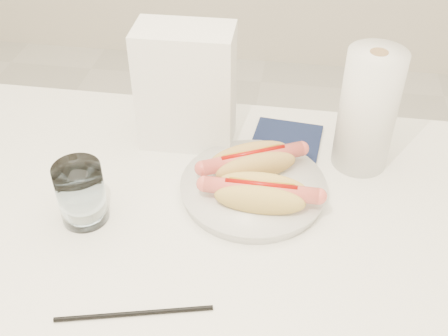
# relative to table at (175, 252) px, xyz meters

# --- Properties ---
(table) EXTENTS (1.20, 0.80, 0.75)m
(table) POSITION_rel_table_xyz_m (0.00, 0.00, 0.00)
(table) COLOR white
(table) RESTS_ON ground
(plate) EXTENTS (0.33, 0.33, 0.02)m
(plate) POSITION_rel_table_xyz_m (0.12, 0.11, 0.07)
(plate) COLOR white
(plate) RESTS_ON table
(hotdog_left) EXTENTS (0.18, 0.13, 0.05)m
(hotdog_left) POSITION_rel_table_xyz_m (0.12, 0.14, 0.10)
(hotdog_left) COLOR tan
(hotdog_left) RESTS_ON plate
(hotdog_right) EXTENTS (0.19, 0.08, 0.05)m
(hotdog_right) POSITION_rel_table_xyz_m (0.14, 0.06, 0.11)
(hotdog_right) COLOR #E4BD59
(hotdog_right) RESTS_ON plate
(water_glass) EXTENTS (0.08, 0.08, 0.11)m
(water_glass) POSITION_rel_table_xyz_m (-0.15, 0.00, 0.12)
(water_glass) COLOR white
(water_glass) RESTS_ON table
(chopstick_near) EXTENTS (0.22, 0.06, 0.01)m
(chopstick_near) POSITION_rel_table_xyz_m (-0.02, -0.18, 0.06)
(chopstick_near) COLOR black
(chopstick_near) RESTS_ON table
(napkin_box) EXTENTS (0.18, 0.11, 0.24)m
(napkin_box) POSITION_rel_table_xyz_m (-0.02, 0.25, 0.18)
(napkin_box) COLOR white
(napkin_box) RESTS_ON table
(navy_napkin) EXTENTS (0.15, 0.15, 0.01)m
(navy_napkin) POSITION_rel_table_xyz_m (0.17, 0.27, 0.06)
(navy_napkin) COLOR #131B3B
(navy_napkin) RESTS_ON table
(paper_towel_roll) EXTENTS (0.13, 0.13, 0.23)m
(paper_towel_roll) POSITION_rel_table_xyz_m (0.32, 0.23, 0.18)
(paper_towel_roll) COLOR white
(paper_towel_roll) RESTS_ON table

